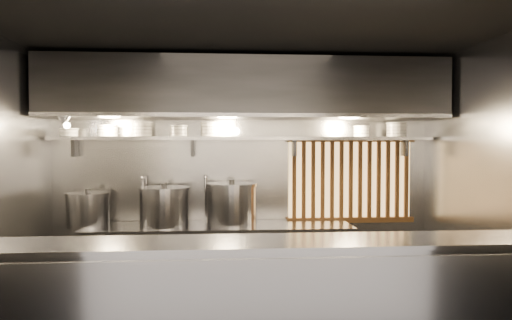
{
  "coord_description": "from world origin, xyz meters",
  "views": [
    {
      "loc": [
        -0.33,
        -4.49,
        1.83
      ],
      "look_at": [
        0.08,
        0.55,
        1.65
      ],
      "focal_mm": 35.0,
      "sensor_mm": 36.0,
      "label": 1
    }
  ],
  "objects": [
    {
      "name": "bowl_stack_5",
      "position": [
        1.4,
        1.32,
        1.97
      ],
      "size": [
        0.2,
        0.2,
        0.13
      ],
      "color": "silver",
      "rests_on": "bowl_shelf"
    },
    {
      "name": "bowl_stack_2",
      "position": [
        -1.17,
        1.32,
        1.98
      ],
      "size": [
        0.24,
        0.24,
        0.17
      ],
      "color": "silver",
      "rests_on": "bowl_shelf"
    },
    {
      "name": "stock_pot_left",
      "position": [
        -1.75,
        1.16,
        1.09
      ],
      "size": [
        0.52,
        0.52,
        0.42
      ],
      "rotation": [
        0.0,
        0.0,
        0.07
      ],
      "color": "#9B9BA1",
      "rests_on": "cooking_bench"
    },
    {
      "name": "faucet_left",
      "position": [
        -1.15,
        1.37,
        1.31
      ],
      "size": [
        0.04,
        0.3,
        0.5
      ],
      "color": "silver",
      "rests_on": "wall_back"
    },
    {
      "name": "heat_lamp",
      "position": [
        -1.9,
        0.85,
        2.07
      ],
      "size": [
        0.25,
        0.35,
        0.2
      ],
      "color": "#9B9BA1",
      "rests_on": "exhaust_hood"
    },
    {
      "name": "cooking_bench",
      "position": [
        -0.3,
        1.13,
        0.45
      ],
      "size": [
        3.0,
        0.7,
        0.9
      ],
      "primitive_type": "cube",
      "color": "#9B9BA1",
      "rests_on": "floor"
    },
    {
      "name": "stock_pot_mid",
      "position": [
        -0.15,
        1.18,
        1.14
      ],
      "size": [
        0.67,
        0.67,
        0.51
      ],
      "rotation": [
        0.0,
        0.0,
        -0.14
      ],
      "color": "#9B9BA1",
      "rests_on": "cooking_bench"
    },
    {
      "name": "pendant_bulb",
      "position": [
        -0.1,
        1.2,
        1.96
      ],
      "size": [
        0.09,
        0.09,
        0.19
      ],
      "color": "#2D2D30",
      "rests_on": "exhaust_hood"
    },
    {
      "name": "wall_right",
      "position": [
        2.25,
        0.0,
        1.4
      ],
      "size": [
        0.0,
        3.0,
        3.0
      ],
      "primitive_type": "plane",
      "rotation": [
        1.57,
        0.0,
        -1.57
      ],
      "color": "gray",
      "rests_on": "floor"
    },
    {
      "name": "bowl_stack_0",
      "position": [
        -1.99,
        1.32,
        1.95
      ],
      "size": [
        0.22,
        0.22,
        0.09
      ],
      "color": "silver",
      "rests_on": "bowl_shelf"
    },
    {
      "name": "bowl_stack_4",
      "position": [
        -0.4,
        1.32,
        1.98
      ],
      "size": [
        0.22,
        0.22,
        0.17
      ],
      "color": "silver",
      "rests_on": "bowl_shelf"
    },
    {
      "name": "bowl_stack_3",
      "position": [
        -0.76,
        1.32,
        1.97
      ],
      "size": [
        0.21,
        0.21,
        0.13
      ],
      "color": "silver",
      "rests_on": "bowl_shelf"
    },
    {
      "name": "bowl_stack_6",
      "position": [
        1.82,
        1.32,
        1.98
      ],
      "size": [
        0.25,
        0.25,
        0.17
      ],
      "color": "silver",
      "rests_on": "bowl_shelf"
    },
    {
      "name": "serving_counter",
      "position": [
        0.0,
        -0.96,
        0.57
      ],
      "size": [
        4.5,
        0.56,
        1.13
      ],
      "color": "#9B9BA1",
      "rests_on": "floor"
    },
    {
      "name": "stock_pot_right",
      "position": [
        -0.91,
        1.09,
        1.12
      ],
      "size": [
        0.59,
        0.59,
        0.48
      ],
      "rotation": [
        0.0,
        0.0,
        -0.06
      ],
      "color": "#9B9BA1",
      "rests_on": "cooking_bench"
    },
    {
      "name": "wood_screen",
      "position": [
        1.3,
        1.45,
        1.38
      ],
      "size": [
        1.56,
        0.09,
        1.04
      ],
      "color": "#FFC872",
      "rests_on": "wall_back"
    },
    {
      "name": "wall_back",
      "position": [
        0.0,
        1.5,
        1.4
      ],
      "size": [
        4.5,
        0.0,
        4.5
      ],
      "primitive_type": "plane",
      "rotation": [
        1.57,
        0.0,
        0.0
      ],
      "color": "gray",
      "rests_on": "floor"
    },
    {
      "name": "exhaust_hood",
      "position": [
        0.0,
        1.1,
        2.42
      ],
      "size": [
        4.4,
        0.81,
        0.65
      ],
      "color": "#2D2D30",
      "rests_on": "ceiling"
    },
    {
      "name": "bowl_stack_1",
      "position": [
        -1.56,
        1.32,
        1.97
      ],
      "size": [
        0.24,
        0.24,
        0.13
      ],
      "color": "silver",
      "rests_on": "bowl_shelf"
    },
    {
      "name": "ceiling",
      "position": [
        0.0,
        0.0,
        2.8
      ],
      "size": [
        4.5,
        4.5,
        0.0
      ],
      "primitive_type": "plane",
      "rotation": [
        3.14,
        0.0,
        0.0
      ],
      "color": "black",
      "rests_on": "wall_back"
    },
    {
      "name": "bowl_shelf",
      "position": [
        0.0,
        1.32,
        1.88
      ],
      "size": [
        4.4,
        0.34,
        0.04
      ],
      "primitive_type": "cube",
      "color": "#9B9BA1",
      "rests_on": "wall_back"
    },
    {
      "name": "faucet_right",
      "position": [
        -0.45,
        1.37,
        1.31
      ],
      "size": [
        0.04,
        0.3,
        0.5
      ],
      "color": "silver",
      "rests_on": "wall_back"
    }
  ]
}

